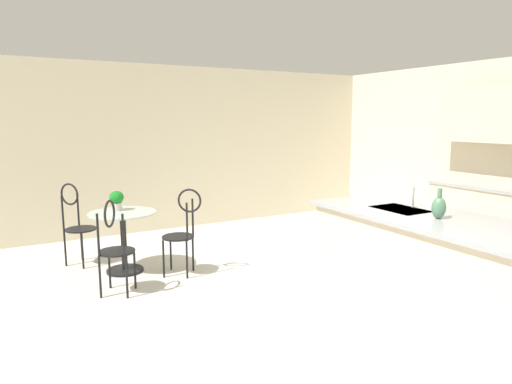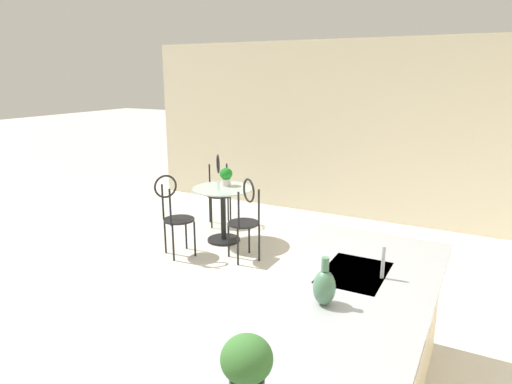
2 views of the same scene
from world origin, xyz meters
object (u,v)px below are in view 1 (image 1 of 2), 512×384
(bistro_table, at_px, (123,236))
(chair_by_island, at_px, (114,243))
(chair_near_window, at_px, (77,220))
(vase_on_counter, at_px, (439,207))
(chair_toward_desk, at_px, (183,228))
(potted_plant_on_table, at_px, (117,199))

(bistro_table, distance_m, chair_by_island, 0.77)
(chair_near_window, xyz_separation_m, vase_on_counter, (3.22, 2.77, 0.46))
(bistro_table, xyz_separation_m, chair_toward_desk, (0.44, 0.59, 0.13))
(bistro_table, height_order, chair_toward_desk, chair_toward_desk)
(bistro_table, distance_m, chair_near_window, 0.75)
(bistro_table, relative_size, chair_by_island, 0.77)
(potted_plant_on_table, bearing_deg, vase_on_counter, 40.46)
(chair_toward_desk, relative_size, potted_plant_on_table, 4.33)
(bistro_table, bearing_deg, chair_by_island, -19.62)
(chair_by_island, height_order, vase_on_counter, vase_on_counter)
(vase_on_counter, bearing_deg, potted_plant_on_table, -139.54)
(chair_by_island, distance_m, potted_plant_on_table, 0.93)
(bistro_table, bearing_deg, vase_on_counter, 41.53)
(bistro_table, xyz_separation_m, chair_near_window, (-0.60, -0.44, 0.13))
(bistro_table, bearing_deg, chair_toward_desk, 53.12)
(chair_by_island, height_order, potted_plant_on_table, chair_by_island)
(chair_near_window, bearing_deg, bistro_table, 36.44)
(potted_plant_on_table, xyz_separation_m, vase_on_counter, (2.76, 2.36, 0.15))
(chair_toward_desk, height_order, potted_plant_on_table, chair_toward_desk)
(chair_toward_desk, bearing_deg, vase_on_counter, 38.48)
(chair_near_window, height_order, vase_on_counter, vase_on_counter)
(chair_by_island, bearing_deg, chair_near_window, -171.92)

